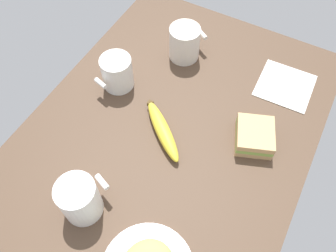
{
  "coord_description": "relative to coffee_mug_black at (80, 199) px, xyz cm",
  "views": [
    {
      "loc": [
        37.8,
        20.52,
        71.52
      ],
      "look_at": [
        0.0,
        0.0,
        5.0
      ],
      "focal_mm": 37.12,
      "sensor_mm": 36.0,
      "label": 1
    }
  ],
  "objects": [
    {
      "name": "tabletop",
      "position": [
        -24.31,
        6.39,
        -6.11
      ],
      "size": [
        90.0,
        64.0,
        2.0
      ],
      "primitive_type": "cube",
      "color": "#4C3828",
      "rests_on": "ground"
    },
    {
      "name": "coffee_mug_milky",
      "position": [
        -48.44,
        -1.73,
        -0.33
      ],
      "size": [
        10.23,
        8.79,
        9.29
      ],
      "color": "silver",
      "rests_on": "tabletop"
    },
    {
      "name": "coffee_mug_spare",
      "position": [
        -31.38,
        -11.88,
        -0.61
      ],
      "size": [
        10.0,
        7.75,
        8.72
      ],
      "color": "white",
      "rests_on": "tabletop"
    },
    {
      "name": "sandwich_main",
      "position": [
        -31.69,
        24.71,
        -2.91
      ],
      "size": [
        11.49,
        10.96,
        4.4
      ],
      "color": "tan",
      "rests_on": "tabletop"
    },
    {
      "name": "paper_napkin",
      "position": [
        -51.24,
        26.11,
        -4.96
      ],
      "size": [
        13.89,
        13.89,
        0.3
      ],
      "primitive_type": "cube",
      "rotation": [
        0.0,
        0.0,
        0.03
      ],
      "color": "white",
      "rests_on": "tabletop"
    },
    {
      "name": "banana",
      "position": [
        -23.46,
        5.43,
        -3.47
      ],
      "size": [
        13.76,
        15.59,
        3.26
      ],
      "color": "yellow",
      "rests_on": "tabletop"
    },
    {
      "name": "coffee_mug_black",
      "position": [
        0.0,
        0.0,
        0.0
      ],
      "size": [
        10.17,
        7.91,
        9.93
      ],
      "color": "white",
      "rests_on": "tabletop"
    }
  ]
}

